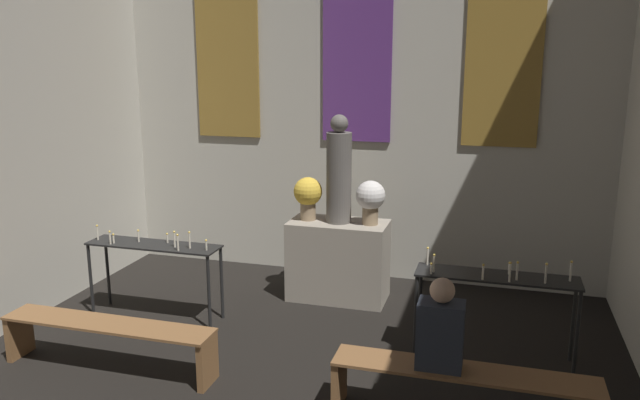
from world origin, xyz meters
TOP-DOWN VIEW (x-y plane):
  - wall_back at (0.00, 11.82)m, footprint 6.54×0.16m
  - altar at (0.00, 10.86)m, footprint 1.17×0.60m
  - statue at (0.00, 10.86)m, footprint 0.30×0.30m
  - flower_vase_left at (-0.38, 10.86)m, footprint 0.34×0.34m
  - flower_vase_right at (0.38, 10.86)m, footprint 0.34×0.34m
  - candle_rack_left at (-1.83, 9.76)m, footprint 1.52×0.38m
  - candle_rack_right at (1.83, 9.76)m, footprint 1.52×0.38m
  - pew_back_left at (-1.62, 8.54)m, footprint 2.08×0.36m
  - pew_back_right at (1.62, 8.54)m, footprint 2.08×0.36m
  - person_seated at (1.42, 8.54)m, footprint 0.36×0.24m

SIDE VIEW (x-z plane):
  - pew_back_left at x=-1.62m, z-range 0.11..0.58m
  - pew_back_right at x=1.62m, z-range 0.11..0.58m
  - altar at x=0.00m, z-range 0.00..0.96m
  - candle_rack_left at x=-1.83m, z-range 0.21..1.26m
  - candle_rack_right at x=1.83m, z-range 0.21..1.26m
  - person_seated at x=1.42m, z-range 0.43..1.17m
  - flower_vase_left at x=-0.38m, z-range 1.01..1.53m
  - flower_vase_right at x=0.38m, z-range 1.01..1.53m
  - statue at x=0.00m, z-range 0.91..2.18m
  - wall_back at x=0.00m, z-range 0.03..5.69m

